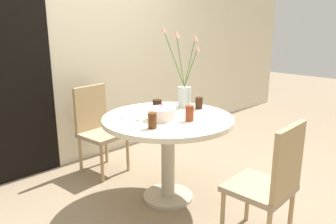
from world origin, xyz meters
name	(u,v)px	position (x,y,z in m)	size (l,w,h in m)	color
ground_plane	(168,197)	(0.00, 0.00, 0.00)	(16.00, 16.00, 0.00)	#89755B
wall_back	(82,42)	(0.00, 1.32, 1.30)	(8.00, 0.05, 2.60)	beige
doorway_panel	(4,76)	(-0.83, 1.29, 1.02)	(0.90, 0.01, 2.05)	black
dining_table	(168,132)	(0.00, 0.00, 0.61)	(1.09, 1.09, 0.74)	beige
chair_near_front	(98,125)	(-0.11, 0.92, 0.49)	(0.44, 0.44, 0.88)	#9E896B
chair_far_back	(271,180)	(0.05, -0.93, 0.49)	(0.42, 0.42, 0.88)	#9E896B
birthday_cake	(162,114)	(-0.09, -0.03, 0.79)	(0.22, 0.22, 0.14)	white
flower_vase	(184,86)	(0.33, 0.13, 0.94)	(0.37, 0.26, 0.72)	silver
side_plate	(165,105)	(0.26, 0.31, 0.75)	(0.17, 0.17, 0.01)	silver
drink_glass_0	(152,121)	(-0.30, -0.14, 0.80)	(0.07, 0.07, 0.11)	#51280F
drink_glass_1	(199,103)	(0.39, 0.00, 0.80)	(0.07, 0.07, 0.10)	#33190C
drink_glass_2	(190,113)	(0.04, -0.20, 0.81)	(0.07, 0.07, 0.12)	maroon
drink_glass_3	(157,106)	(0.01, 0.15, 0.80)	(0.08, 0.08, 0.12)	black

